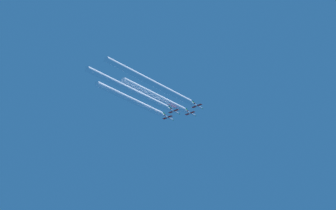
{
  "coord_description": "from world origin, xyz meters",
  "views": [
    {
      "loc": [
        254.64,
        -298.35,
        2.94
      ],
      "look_at": [
        -0.09,
        -14.33,
        191.19
      ],
      "focal_mm": 71.29,
      "sensor_mm": 36.0,
      "label": 1
    }
  ],
  "objects_px": {
    "jet_lead": "(191,113)",
    "jet_left_wingman": "(168,118)",
    "jet_right_wingman": "(198,106)",
    "jet_slot": "(174,111)"
  },
  "relations": [
    {
      "from": "jet_lead",
      "to": "jet_left_wingman",
      "type": "distance_m",
      "value": 15.15
    },
    {
      "from": "jet_lead",
      "to": "jet_right_wingman",
      "type": "height_order",
      "value": "jet_lead"
    },
    {
      "from": "jet_lead",
      "to": "jet_left_wingman",
      "type": "height_order",
      "value": "jet_lead"
    },
    {
      "from": "jet_right_wingman",
      "to": "jet_slot",
      "type": "xyz_separation_m",
      "value": [
        -12.87,
        -8.05,
        -2.52
      ]
    },
    {
      "from": "jet_lead",
      "to": "jet_slot",
      "type": "distance_m",
      "value": 17.83
    },
    {
      "from": "jet_left_wingman",
      "to": "jet_right_wingman",
      "type": "relative_size",
      "value": 1.0
    },
    {
      "from": "jet_lead",
      "to": "jet_slot",
      "type": "xyz_separation_m",
      "value": [
        0.53,
        -17.16,
        -4.81
      ]
    },
    {
      "from": "jet_left_wingman",
      "to": "jet_right_wingman",
      "type": "xyz_separation_m",
      "value": [
        25.39,
        -0.16,
        0.13
      ]
    },
    {
      "from": "jet_left_wingman",
      "to": "jet_slot",
      "type": "bearing_deg",
      "value": -33.24
    },
    {
      "from": "jet_lead",
      "to": "jet_right_wingman",
      "type": "xyz_separation_m",
      "value": [
        13.4,
        -9.11,
        -2.29
      ]
    }
  ]
}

